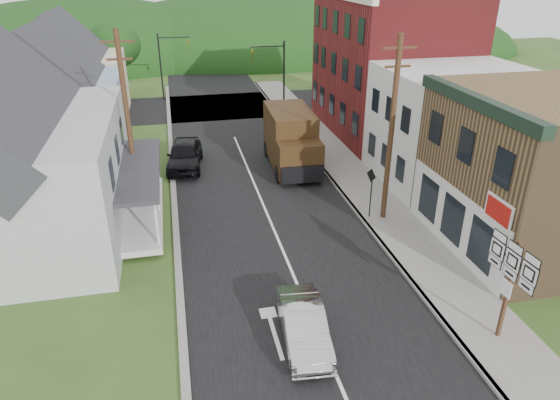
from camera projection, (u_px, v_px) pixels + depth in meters
ground at (291, 270)px, 21.06m from camera, size 120.00×120.00×0.00m
road at (252, 179)px, 29.87m from camera, size 9.00×90.00×0.02m
cross_road at (221, 106)px, 44.84m from camera, size 60.00×9.00×0.02m
sidewalk_right at (357, 182)px, 29.21m from camera, size 2.80×55.00×0.15m
curb_right at (335, 184)px, 28.95m from camera, size 0.20×55.00×0.15m
curb_left at (174, 199)px, 27.18m from camera, size 0.30×55.00×0.12m
storefront_tan at (544, 172)px, 21.72m from camera, size 8.00×8.00×7.00m
storefront_white at (453, 127)px, 28.43m from camera, size 8.00×7.00×6.50m
storefront_red at (389, 65)px, 36.04m from camera, size 8.00×12.00×10.00m
house_blue at (66, 99)px, 32.31m from camera, size 7.14×8.16×7.28m
house_cream at (78, 72)px, 40.14m from camera, size 7.14×8.16×7.28m
utility_pole_right at (391, 131)px, 23.20m from camera, size 1.60×0.26×9.00m
utility_pole_left at (128, 120)px, 24.84m from camera, size 1.60×0.26×9.00m
traffic_signal_right at (276, 69)px, 40.96m from camera, size 2.87×0.20×6.00m
traffic_signal_left at (168, 59)px, 45.47m from camera, size 2.87×0.20×6.00m
tree_left_d at (114, 45)px, 45.39m from camera, size 4.80×4.80×6.94m
forested_ridge at (199, 55)px, 69.50m from camera, size 90.00×30.00×16.00m
silver_sedan at (304, 325)px, 16.85m from camera, size 1.72×4.12×1.32m
dark_sedan at (185, 155)px, 31.14m from camera, size 2.63×5.24×1.71m
delivery_van at (291, 140)px, 30.80m from camera, size 2.87×6.49×3.58m
route_sign_cluster at (510, 277)px, 16.12m from camera, size 0.25×2.13×3.73m
warning_sign at (371, 186)px, 24.45m from camera, size 0.21×0.70×2.61m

